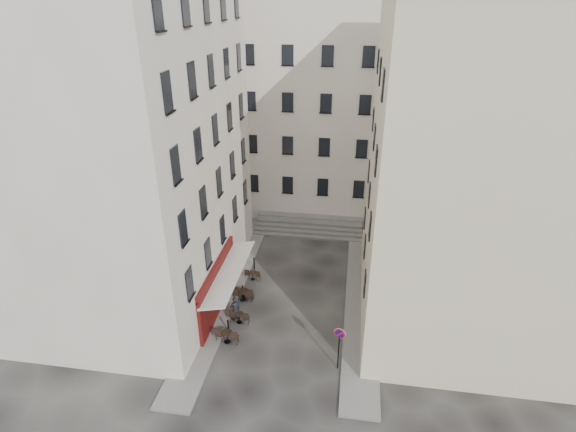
% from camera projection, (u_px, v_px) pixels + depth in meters
% --- Properties ---
extents(ground, '(90.00, 90.00, 0.00)m').
position_uv_depth(ground, '(285.00, 327.00, 27.12)').
color(ground, black).
rests_on(ground, ground).
extents(sidewalk_left, '(2.00, 22.00, 0.12)m').
position_uv_depth(sidewalk_left, '(231.00, 282.00, 31.25)').
color(sidewalk_left, slate).
rests_on(sidewalk_left, ground).
extents(sidewalk_right, '(2.00, 18.00, 0.12)m').
position_uv_depth(sidewalk_right, '(361.00, 303.00, 29.14)').
color(sidewalk_right, slate).
rests_on(sidewalk_right, ground).
extents(building_left, '(12.20, 16.20, 20.60)m').
position_uv_depth(building_left, '(118.00, 140.00, 26.65)').
color(building_left, beige).
rests_on(building_left, ground).
extents(building_right, '(12.20, 14.20, 18.60)m').
position_uv_depth(building_right, '(483.00, 172.00, 24.68)').
color(building_right, beige).
rests_on(building_right, ground).
extents(building_back, '(18.20, 10.20, 18.60)m').
position_uv_depth(building_back, '(307.00, 104.00, 39.98)').
color(building_back, beige).
rests_on(building_back, ground).
extents(cafe_storefront, '(1.74, 7.30, 3.50)m').
position_uv_depth(cafe_storefront, '(219.00, 286.00, 27.76)').
color(cafe_storefront, '#41090A').
rests_on(cafe_storefront, ground).
extents(stone_steps, '(9.00, 3.15, 0.80)m').
position_uv_depth(stone_steps, '(308.00, 226.00, 38.09)').
color(stone_steps, '#615E5C').
rests_on(stone_steps, ground).
extents(bollard_near, '(0.12, 0.12, 0.98)m').
position_uv_depth(bollard_near, '(228.00, 326.00, 26.44)').
color(bollard_near, black).
rests_on(bollard_near, ground).
extents(bollard_mid, '(0.12, 0.12, 0.98)m').
position_uv_depth(bollard_mid, '(243.00, 291.00, 29.55)').
color(bollard_mid, black).
rests_on(bollard_mid, ground).
extents(bollard_far, '(0.12, 0.12, 0.98)m').
position_uv_depth(bollard_far, '(254.00, 263.00, 32.65)').
color(bollard_far, black).
rests_on(bollard_far, ground).
extents(no_parking_sign, '(0.59, 0.22, 2.68)m').
position_uv_depth(no_parking_sign, '(339.00, 341.00, 23.31)').
color(no_parking_sign, black).
rests_on(no_parking_sign, ground).
extents(bistro_table_a, '(1.35, 0.63, 0.95)m').
position_uv_depth(bistro_table_a, '(227.00, 336.00, 25.75)').
color(bistro_table_a, black).
rests_on(bistro_table_a, ground).
extents(bistro_table_b, '(1.23, 0.58, 0.87)m').
position_uv_depth(bistro_table_b, '(240.00, 317.00, 27.32)').
color(bistro_table_b, black).
rests_on(bistro_table_b, ground).
extents(bistro_table_c, '(1.24, 0.58, 0.87)m').
position_uv_depth(bistro_table_c, '(243.00, 295.00, 29.30)').
color(bistro_table_c, black).
rests_on(bistro_table_c, ground).
extents(bistro_table_d, '(1.34, 0.63, 0.94)m').
position_uv_depth(bistro_table_d, '(244.00, 293.00, 29.39)').
color(bistro_table_d, black).
rests_on(bistro_table_d, ground).
extents(bistro_table_e, '(1.13, 0.53, 0.80)m').
position_uv_depth(bistro_table_e, '(253.00, 275.00, 31.50)').
color(bistro_table_e, black).
rests_on(bistro_table_e, ground).
extents(pedestrian, '(0.74, 0.64, 1.71)m').
position_uv_depth(pedestrian, '(235.00, 309.00, 27.32)').
color(pedestrian, black).
rests_on(pedestrian, ground).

